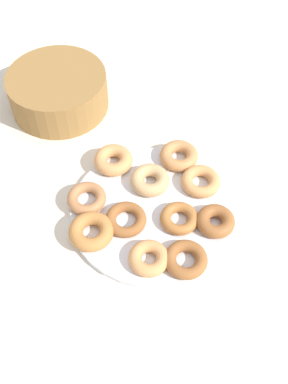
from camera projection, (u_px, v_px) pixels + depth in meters
ground_plane at (152, 213)px, 0.96m from camera, size 2.40×2.40×0.00m
donut_plate at (152, 211)px, 0.95m from camera, size 0.35×0.35×0.01m
donut_0 at (87, 198)px, 0.95m from camera, size 0.10×0.10×0.02m
donut_1 at (179, 218)px, 0.92m from camera, size 0.11×0.11×0.02m
donut_2 at (126, 219)px, 0.92m from camera, size 0.11×0.11×0.02m
donut_3 at (201, 181)px, 0.98m from camera, size 0.12×0.12×0.03m
donut_4 at (149, 258)px, 0.87m from camera, size 0.11×0.11×0.03m
donut_5 at (112, 161)px, 1.01m from camera, size 0.12×0.12×0.03m
donut_6 at (179, 156)px, 1.02m from camera, size 0.10×0.10×0.03m
donut_7 at (150, 180)px, 0.98m from camera, size 0.12×0.12×0.03m
donut_8 at (186, 259)px, 0.87m from camera, size 0.11×0.11×0.02m
donut_9 at (91, 231)px, 0.90m from camera, size 0.10×0.10×0.03m
donut_10 at (215, 221)px, 0.91m from camera, size 0.09×0.09×0.03m
basket at (58, 91)px, 1.12m from camera, size 0.26×0.26×0.09m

